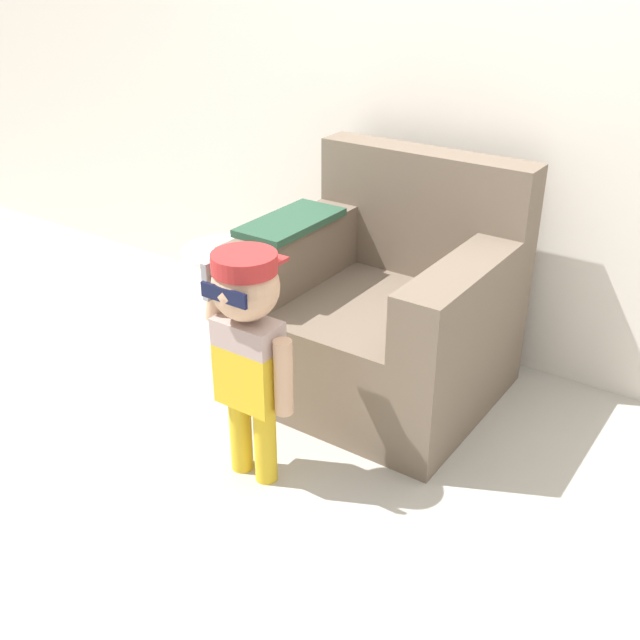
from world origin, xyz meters
TOP-DOWN VIEW (x-y plane):
  - ground_plane at (0.00, 0.00)m, footprint 10.00×10.00m
  - wall_back at (0.00, 0.67)m, footprint 10.00×0.05m
  - armchair at (-0.22, 0.13)m, footprint 0.97×0.88m
  - person_child at (-0.29, -0.65)m, footprint 0.35×0.26m
  - side_table at (-0.98, 0.02)m, footprint 0.39×0.39m

SIDE VIEW (x-z plane):
  - ground_plane at x=0.00m, z-range 0.00..0.00m
  - side_table at x=-0.98m, z-range 0.05..0.55m
  - armchair at x=-0.22m, z-range -0.14..0.83m
  - person_child at x=-0.29m, z-range 0.14..1.00m
  - wall_back at x=0.00m, z-range 0.00..2.60m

